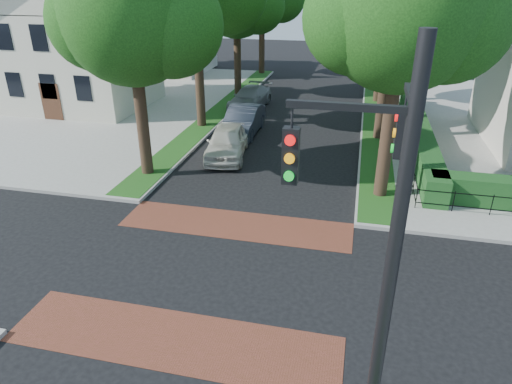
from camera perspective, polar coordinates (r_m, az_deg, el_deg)
ground at (r=15.33m, az=-5.69°, el=-9.85°), size 120.00×120.00×0.00m
sidewalk_nw at (r=39.86m, az=-24.46°, el=10.49°), size 30.00×30.00×0.15m
crosswalk_far at (r=17.90m, az=-2.49°, el=-4.11°), size 9.00×2.20×0.01m
crosswalk_near at (r=13.02m, az=-10.28°, el=-17.68°), size 9.00×2.20×0.01m
grass_strip_ne at (r=32.11m, az=14.71°, el=8.92°), size 1.60×29.80×0.02m
grass_strip_nw at (r=33.51m, az=-4.29°, el=10.35°), size 1.60×29.80×0.02m
tree_right_near at (r=19.12m, az=18.22°, el=20.67°), size 7.75×6.67×10.66m
tree_right_far at (r=36.09m, az=16.25°, el=21.44°), size 7.25×6.23×9.74m
tree_left_near at (r=21.39m, az=-14.84°, el=20.47°), size 7.50×6.45×10.20m
tree_left_far at (r=37.32m, az=-2.20°, el=22.76°), size 7.00×6.02×9.86m
hedge_main_road at (r=28.19m, az=19.59°, el=7.29°), size 1.00×18.00×1.20m
fence_main_road at (r=28.15m, az=17.93°, el=7.18°), size 0.06×18.00×0.90m
house_left_near at (r=35.94m, az=-21.51°, el=17.72°), size 10.00×9.00×10.14m
house_left_far at (r=48.19m, az=-12.02°, el=20.38°), size 10.00×9.00×10.14m
traffic_signal at (r=8.47m, az=15.63°, el=-4.63°), size 2.17×2.00×8.00m
parked_car_front at (r=24.45m, az=-3.64°, el=6.30°), size 2.67×5.16×1.68m
parked_car_middle at (r=28.05m, az=-1.63°, el=8.88°), size 1.88×5.18×1.70m
parked_car_rear at (r=34.03m, az=-0.76°, el=11.69°), size 2.64×5.40×1.51m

